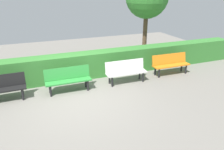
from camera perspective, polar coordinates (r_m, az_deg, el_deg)
name	(u,v)px	position (r m, az deg, el deg)	size (l,w,h in m)	color
ground_plane	(79,100)	(7.28, -8.80, -6.49)	(18.22, 18.22, 0.00)	gray
bench_orange	(170,63)	(9.48, 15.28, 3.07)	(1.65, 0.50, 0.86)	orange
bench_white	(126,70)	(8.34, 3.70, 1.22)	(1.61, 0.48, 0.86)	white
bench_green	(68,78)	(7.75, -11.63, -0.91)	(1.61, 0.47, 0.86)	#2D8C38
bench_black	(1,87)	(7.81, -27.42, -2.89)	(1.51, 0.48, 0.86)	black
hedge_row	(92,64)	(8.94, -5.45, 2.83)	(14.22, 0.70, 1.03)	#387F33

